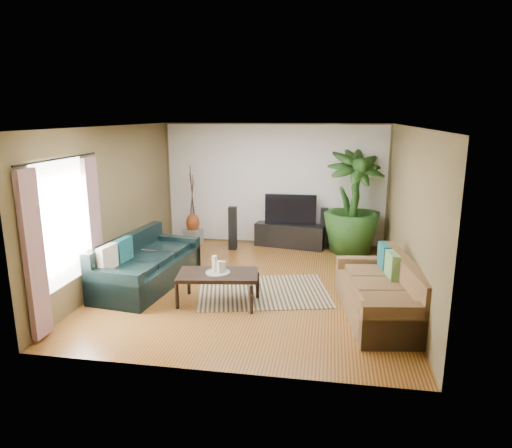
% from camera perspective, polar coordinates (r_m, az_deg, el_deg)
% --- Properties ---
extents(floor, '(5.50, 5.50, 0.00)m').
position_cam_1_polar(floor, '(7.98, -0.24, -7.68)').
color(floor, '#8D5F24').
rests_on(floor, ground).
extents(ceiling, '(5.50, 5.50, 0.00)m').
position_cam_1_polar(ceiling, '(7.44, -0.26, 12.09)').
color(ceiling, white).
rests_on(ceiling, ground).
extents(wall_back, '(5.00, 0.00, 5.00)m').
position_cam_1_polar(wall_back, '(10.27, 2.33, 4.93)').
color(wall_back, brown).
rests_on(wall_back, ground).
extents(wall_front, '(5.00, 0.00, 5.00)m').
position_cam_1_polar(wall_front, '(4.99, -5.54, -4.51)').
color(wall_front, brown).
rests_on(wall_front, ground).
extents(wall_left, '(0.00, 5.50, 5.50)m').
position_cam_1_polar(wall_left, '(8.37, -17.38, 2.33)').
color(wall_left, brown).
rests_on(wall_left, ground).
extents(wall_right, '(0.00, 5.50, 5.50)m').
position_cam_1_polar(wall_right, '(7.60, 18.69, 1.13)').
color(wall_right, brown).
rests_on(wall_right, ground).
extents(backwall_panel, '(4.90, 0.00, 4.90)m').
position_cam_1_polar(backwall_panel, '(10.26, 2.32, 4.92)').
color(backwall_panel, white).
rests_on(backwall_panel, ground).
extents(window_pane, '(0.00, 1.80, 1.80)m').
position_cam_1_polar(window_pane, '(7.00, -23.06, 0.14)').
color(window_pane, white).
rests_on(window_pane, ground).
extents(curtain_near, '(0.08, 0.35, 2.20)m').
position_cam_1_polar(curtain_near, '(6.43, -26.00, -3.58)').
color(curtain_near, gray).
rests_on(curtain_near, ground).
extents(curtain_far, '(0.08, 0.35, 2.20)m').
position_cam_1_polar(curtain_far, '(7.65, -19.62, -0.40)').
color(curtain_far, gray).
rests_on(curtain_far, ground).
extents(curtain_rod, '(0.03, 1.90, 0.03)m').
position_cam_1_polar(curtain_rod, '(6.83, -23.40, 7.49)').
color(curtain_rod, black).
rests_on(curtain_rod, ground).
extents(sofa_left, '(1.25, 2.38, 0.85)m').
position_cam_1_polar(sofa_left, '(8.11, -13.35, -4.52)').
color(sofa_left, black).
rests_on(sofa_left, floor).
extents(sofa_right, '(1.24, 2.19, 0.85)m').
position_cam_1_polar(sofa_right, '(6.92, 15.18, -7.83)').
color(sofa_right, brown).
rests_on(sofa_right, floor).
extents(area_rug, '(2.43, 1.97, 0.01)m').
position_cam_1_polar(area_rug, '(7.70, 0.91, -8.44)').
color(area_rug, tan).
rests_on(area_rug, floor).
extents(coffee_table, '(1.31, 0.84, 0.50)m').
position_cam_1_polar(coffee_table, '(7.20, -4.73, -8.00)').
color(coffee_table, black).
rests_on(coffee_table, floor).
extents(candle_tray, '(0.38, 0.38, 0.02)m').
position_cam_1_polar(candle_tray, '(7.11, -4.78, -6.05)').
color(candle_tray, gray).
rests_on(candle_tray, coffee_table).
extents(candle_tall, '(0.08, 0.08, 0.25)m').
position_cam_1_polar(candle_tall, '(7.11, -5.21, -4.95)').
color(candle_tall, beige).
rests_on(candle_tall, candle_tray).
extents(candle_mid, '(0.08, 0.08, 0.19)m').
position_cam_1_polar(candle_mid, '(7.03, -4.55, -5.39)').
color(candle_mid, beige).
rests_on(candle_mid, candle_tray).
extents(candle_short, '(0.08, 0.08, 0.16)m').
position_cam_1_polar(candle_short, '(7.12, -4.12, -5.27)').
color(candle_short, beige).
rests_on(candle_short, candle_tray).
extents(tv_stand, '(1.60, 0.72, 0.51)m').
position_cam_1_polar(tv_stand, '(10.21, 4.28, -1.41)').
color(tv_stand, black).
rests_on(tv_stand, floor).
extents(television, '(1.13, 0.06, 0.67)m').
position_cam_1_polar(television, '(10.08, 4.34, 1.84)').
color(television, black).
rests_on(television, tv_stand).
extents(speaker_left, '(0.18, 0.20, 0.94)m').
position_cam_1_polar(speaker_left, '(9.95, -2.93, -0.53)').
color(speaker_left, black).
rests_on(speaker_left, floor).
extents(speaker_right, '(0.16, 0.18, 0.90)m').
position_cam_1_polar(speaker_right, '(10.13, 8.47, -0.54)').
color(speaker_right, black).
rests_on(speaker_right, floor).
extents(potted_plant, '(1.56, 1.56, 2.17)m').
position_cam_1_polar(potted_plant, '(9.80, 12.00, 2.66)').
color(potted_plant, '#1F4517').
rests_on(potted_plant, floor).
extents(plant_pot, '(0.40, 0.40, 0.31)m').
position_cam_1_polar(plant_pot, '(10.01, 11.74, -2.58)').
color(plant_pot, black).
rests_on(plant_pot, floor).
extents(pedestal, '(0.41, 0.41, 0.34)m').
position_cam_1_polar(pedestal, '(10.51, -7.84, -1.57)').
color(pedestal, gray).
rests_on(pedestal, floor).
extents(vase, '(0.31, 0.31, 0.43)m').
position_cam_1_polar(vase, '(10.43, -7.89, 0.14)').
color(vase, brown).
rests_on(vase, pedestal).
extents(side_table, '(0.59, 0.59, 0.51)m').
position_cam_1_polar(side_table, '(8.70, -13.00, -4.42)').
color(side_table, '#985B31').
rests_on(side_table, floor).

